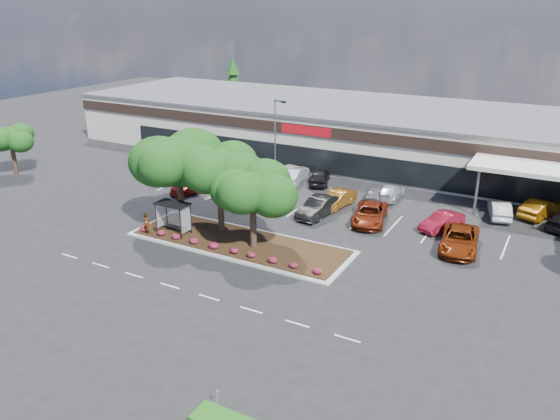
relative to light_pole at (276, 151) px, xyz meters
The scene contains 30 objects.
ground 18.44m from the light_pole, 70.78° to the right, with size 160.00×160.00×0.00m, color black.
retail_store 17.97m from the light_pole, 70.53° to the left, with size 80.40×25.20×6.25m.
landscape_island 14.12m from the light_pole, 73.20° to the right, with size 18.00×6.00×0.26m.
lane_markings 9.64m from the light_pole, 48.62° to the right, with size 33.12×20.06×0.01m.
shrub_row 15.99m from the light_pole, 75.43° to the right, with size 17.00×0.80×0.50m, color maroon, non-canonical shape.
bus_shelter 14.23m from the light_pole, 96.42° to the right, with size 2.75×1.55×2.59m.
island_tree_west 12.66m from the light_pole, 99.45° to the right, with size 7.20×7.20×7.89m, color #0C350D, non-canonical shape.
island_tree_mid 11.87m from the light_pole, 83.13° to the right, with size 6.60×6.60×7.32m, color #0C350D, non-canonical shape.
island_tree_east 14.36m from the light_pole, 67.80° to the right, with size 5.80×5.80×6.50m, color #0C350D, non-canonical shape.
tree_west_far 29.51m from the light_pole, 162.26° to the right, with size 4.80×4.80×5.61m, color #0C350D, non-canonical shape.
conifer_north_west 37.72m from the light_pole, 129.69° to the left, with size 4.40×4.40×10.00m, color #0C350D.
person_waiting 15.95m from the light_pole, 102.82° to the right, with size 0.63×0.41×1.73m, color #594C47.
light_pole is the anchor object (origin of this frame).
survey_stake 32.25m from the light_pole, 65.75° to the right, with size 0.07×0.14×1.12m.
car_0 8.89m from the light_pole, 147.01° to the right, with size 2.09×5.14×1.49m, color maroon.
car_1 5.42m from the light_pole, 142.92° to the right, with size 1.69×4.84×1.59m, color maroon.
car_2 6.14m from the light_pole, 98.02° to the right, with size 1.46×4.20×1.38m, color navy.
car_3 8.74m from the light_pole, 33.09° to the right, with size 1.83×5.23×1.72m, color black.
car_4 8.19m from the light_pole, 11.99° to the right, with size 1.65×4.73×1.56m, color brown.
car_5 12.39m from the light_pole, 18.36° to the right, with size 2.62×5.68×1.58m, color #681E0A.
car_6 17.68m from the light_pole, ahead, with size 1.54×4.42×1.46m, color maroon.
car_7 20.40m from the light_pole, 16.66° to the right, with size 2.73×5.92×1.65m, color #6A2208.
car_9 8.56m from the light_pole, behind, with size 2.40×5.89×1.71m, color #B5BAC1.
car_10 4.56m from the light_pole, 81.52° to the left, with size 1.64×4.70×1.55m, color #A1A4AE.
car_11 5.36m from the light_pole, 96.20° to the left, with size 1.91×4.74×1.62m, color silver.
car_12 5.95m from the light_pole, 52.95° to the left, with size 1.92×4.78×1.63m, color black.
car_13 10.55m from the light_pole, ahead, with size 1.61×4.00×1.36m, color slate.
car_14 11.92m from the light_pole, 15.83° to the left, with size 1.90×4.66×1.35m, color #AAB0B7.
car_15 21.43m from the light_pole, ahead, with size 1.60×4.60×1.52m, color #B2B2B2.
car_16 24.84m from the light_pole, 11.08° to the left, with size 1.77×5.06×1.67m, color #663A04.
Camera 1 is at (19.68, -28.87, 17.79)m, focal length 35.00 mm.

